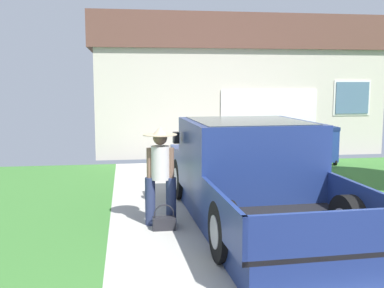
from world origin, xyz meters
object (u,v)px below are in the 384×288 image
at_px(wheeled_trash_bin, 324,144).
at_px(handbag, 164,222).
at_px(house_with_garage, 226,85).
at_px(person_with_hat, 160,172).
at_px(pickup_truck, 248,174).

bearing_deg(wheeled_trash_bin, handbag, -133.50).
bearing_deg(wheeled_trash_bin, house_with_garage, 113.26).
distance_m(person_with_hat, wheeled_trash_bin, 7.14).
relative_size(handbag, wheeled_trash_bin, 0.38).
xyz_separation_m(handbag, wheeled_trash_bin, (5.02, 5.29, 0.47)).
distance_m(pickup_truck, handbag, 1.66).
relative_size(person_with_hat, wheeled_trash_bin, 1.49).
xyz_separation_m(pickup_truck, house_with_garage, (1.64, 9.30, 1.48)).
bearing_deg(pickup_truck, handbag, -165.46).
bearing_deg(house_with_garage, pickup_truck, -99.98).
xyz_separation_m(pickup_truck, wheeled_trash_bin, (3.55, 4.84, -0.17)).
height_order(pickup_truck, house_with_garage, house_with_garage).
height_order(handbag, house_with_garage, house_with_garage).
relative_size(handbag, house_with_garage, 0.04).
xyz_separation_m(person_with_hat, handbag, (0.03, -0.26, -0.76)).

